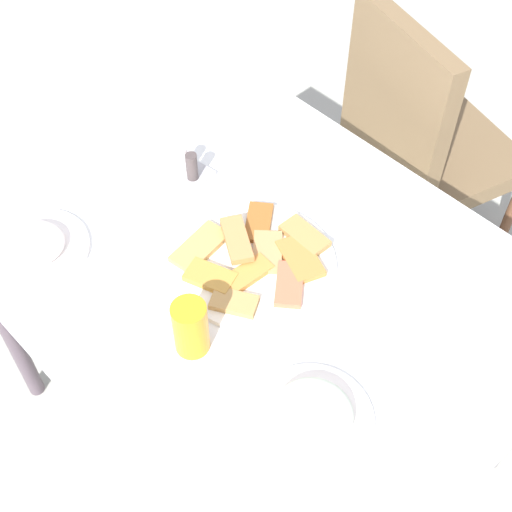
{
  "coord_description": "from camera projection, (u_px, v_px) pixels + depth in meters",
  "views": [
    {
      "loc": [
        0.65,
        -0.63,
        1.89
      ],
      "look_at": [
        -0.0,
        0.0,
        0.76
      ],
      "focal_mm": 50.31,
      "sensor_mm": 36.0,
      "label": 1
    }
  ],
  "objects": [
    {
      "name": "dining_chair",
      "position": [
        419.0,
        138.0,
        2.04
      ],
      "size": [
        0.52,
        0.52,
        0.91
      ],
      "color": "brown",
      "rests_on": "ground_plane"
    },
    {
      "name": "soda_can",
      "position": [
        191.0,
        328.0,
        1.3
      ],
      "size": [
        0.08,
        0.08,
        0.12
      ],
      "primitive_type": "cylinder",
      "rotation": [
        0.0,
        0.0,
        4.51
      ],
      "color": "orange",
      "rests_on": "dining_table"
    },
    {
      "name": "ground_plane",
      "position": [
        256.0,
        424.0,
        2.04
      ],
      "size": [
        6.0,
        6.0,
        0.0
      ],
      "primitive_type": "plane",
      "color": "#B2B3A7"
    },
    {
      "name": "dining_table",
      "position": [
        256.0,
        288.0,
        1.53
      ],
      "size": [
        1.17,
        0.9,
        0.73
      ],
      "color": "white",
      "rests_on": "ground_plane"
    },
    {
      "name": "spoon",
      "position": [
        439.0,
        273.0,
        1.45
      ],
      "size": [
        0.17,
        0.02,
        0.0
      ],
      "primitive_type": "cube",
      "rotation": [
        0.0,
        0.0,
        0.02
      ],
      "color": "silver",
      "rests_on": "paper_napkin"
    },
    {
      "name": "pide_platter",
      "position": [
        256.0,
        261.0,
        1.47
      ],
      "size": [
        0.33,
        0.33,
        0.04
      ],
      "color": "white",
      "rests_on": "dining_table"
    },
    {
      "name": "fork",
      "position": [
        428.0,
        282.0,
        1.44
      ],
      "size": [
        0.19,
        0.03,
        0.0
      ],
      "primitive_type": "cube",
      "rotation": [
        0.0,
        0.0,
        0.1
      ],
      "color": "silver",
      "rests_on": "paper_napkin"
    },
    {
      "name": "paper_napkin",
      "position": [
        434.0,
        279.0,
        1.45
      ],
      "size": [
        0.14,
        0.14,
        0.0
      ],
      "primitive_type": "cube",
      "rotation": [
        0.0,
        0.0,
        0.15
      ],
      "color": "white",
      "rests_on": "dining_table"
    },
    {
      "name": "salad_plate_rice",
      "position": [
        312.0,
        415.0,
        1.24
      ],
      "size": [
        0.22,
        0.22,
        0.07
      ],
      "color": "white",
      "rests_on": "dining_table"
    },
    {
      "name": "salad_plate_greens",
      "position": [
        34.0,
        246.0,
        1.48
      ],
      "size": [
        0.23,
        0.23,
        0.05
      ],
      "color": "white",
      "rests_on": "dining_table"
    },
    {
      "name": "condiment_caddy",
      "position": [
        188.0,
        170.0,
        1.61
      ],
      "size": [
        0.1,
        0.1,
        0.08
      ],
      "color": "#B2B2B7",
      "rests_on": "dining_table"
    }
  ]
}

